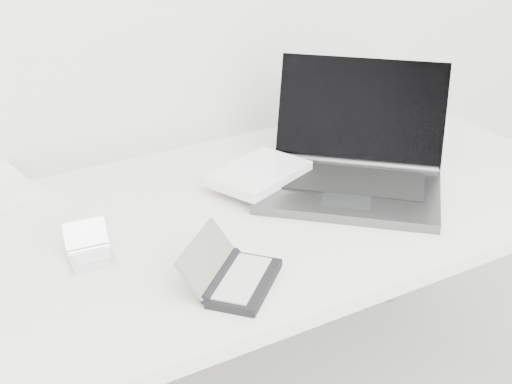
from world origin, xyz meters
TOP-DOWN VIEW (x-y plane):
  - desk at (0.00, 1.55)m, footprint 1.60×0.80m
  - laptop_large at (0.21, 1.55)m, footprint 0.60×0.55m
  - pda_silver at (-0.40, 1.52)m, footprint 0.09×0.10m
  - palmtop_charcoal at (-0.20, 1.30)m, footprint 0.23×0.23m

SIDE VIEW (x-z plane):
  - desk at x=0.00m, z-range 0.32..1.05m
  - pda_silver at x=-0.40m, z-range 0.71..0.78m
  - palmtop_charcoal at x=-0.20m, z-range 0.71..0.79m
  - laptop_large at x=0.21m, z-range 0.64..0.91m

